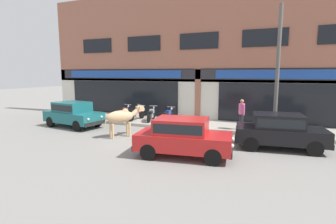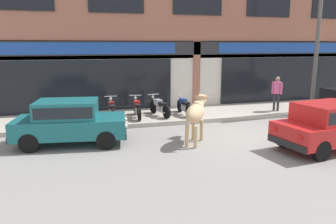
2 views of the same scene
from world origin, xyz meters
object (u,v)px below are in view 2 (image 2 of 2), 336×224
(motorcycle_1, at_px, (137,109))
(utility_pole, at_px, (317,44))
(cow, at_px, (196,113))
(car_1, at_px, (69,120))
(car_0, at_px, (330,124))
(motorcycle_3, at_px, (184,106))
(pedestrian, at_px, (277,90))
(motorcycle_2, at_px, (160,107))
(motorcycle_0, at_px, (112,110))

(motorcycle_1, distance_m, utility_pole, 8.61)
(cow, bearing_deg, car_1, 165.82)
(car_0, distance_m, utility_pole, 6.01)
(cow, xyz_separation_m, car_0, (3.79, -1.75, -0.19))
(car_1, height_order, utility_pole, utility_pole)
(motorcycle_3, relative_size, utility_pole, 0.30)
(pedestrian, bearing_deg, motorcycle_2, 175.07)
(pedestrian, distance_m, utility_pole, 2.67)
(motorcycle_0, bearing_deg, motorcycle_3, -0.36)
(motorcycle_2, bearing_deg, motorcycle_3, -2.56)
(motorcycle_2, height_order, motorcycle_3, same)
(car_0, distance_m, pedestrian, 5.21)
(car_0, relative_size, motorcycle_0, 2.07)
(pedestrian, bearing_deg, car_0, -106.55)
(motorcycle_3, bearing_deg, utility_pole, -8.22)
(motorcycle_2, bearing_deg, car_1, -144.08)
(car_0, bearing_deg, motorcycle_0, 138.30)
(car_1, distance_m, motorcycle_2, 4.63)
(car_0, bearing_deg, motorcycle_3, 118.42)
(motorcycle_3, bearing_deg, cow, -103.15)
(car_1, bearing_deg, car_0, -19.50)
(car_0, height_order, pedestrian, pedestrian)
(cow, relative_size, pedestrian, 1.17)
(car_1, height_order, motorcycle_0, car_1)
(cow, bearing_deg, motorcycle_0, 122.10)
(cow, distance_m, motorcycle_2, 3.75)
(motorcycle_0, bearing_deg, motorcycle_2, 0.82)
(motorcycle_1, xyz_separation_m, pedestrian, (6.52, -0.39, 0.60))
(motorcycle_0, relative_size, motorcycle_1, 1.00)
(utility_pole, bearing_deg, motorcycle_1, 174.14)
(motorcycle_1, bearing_deg, pedestrian, -3.42)
(cow, relative_size, motorcycle_0, 1.03)
(utility_pole, bearing_deg, motorcycle_3, 171.78)
(motorcycle_0, xyz_separation_m, pedestrian, (7.58, -0.45, 0.60))
(motorcycle_0, distance_m, pedestrian, 7.62)
(motorcycle_0, distance_m, motorcycle_2, 2.07)
(car_1, height_order, motorcycle_3, car_1)
(cow, height_order, car_1, cow)
(cow, xyz_separation_m, pedestrian, (5.27, 3.24, 0.15))
(motorcycle_3, distance_m, utility_pole, 6.65)
(motorcycle_0, xyz_separation_m, utility_pole, (9.20, -0.89, 2.67))
(motorcycle_2, xyz_separation_m, pedestrian, (5.51, -0.48, 0.60))
(motorcycle_1, bearing_deg, car_0, -46.87)
(car_1, xyz_separation_m, utility_pole, (10.87, 1.79, 2.41))
(motorcycle_0, bearing_deg, pedestrian, -3.37)
(motorcycle_0, height_order, motorcycle_3, same)
(car_1, distance_m, motorcycle_1, 3.80)
(cow, distance_m, car_0, 4.17)
(motorcycle_1, relative_size, motorcycle_3, 1.00)
(motorcycle_1, xyz_separation_m, motorcycle_2, (1.00, 0.09, 0.00))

